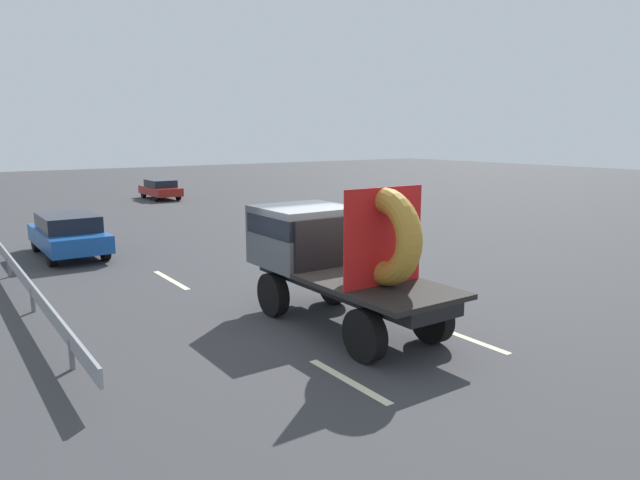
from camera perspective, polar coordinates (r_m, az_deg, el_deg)
The scene contains 9 objects.
ground_plane at distance 12.77m, azimuth -0.03°, elevation -8.13°, with size 120.00×120.00×0.00m, color #38383A.
flatbed_truck at distance 12.55m, azimuth 0.79°, elevation -0.87°, with size 2.02×5.22×3.08m.
distant_sedan at distance 21.13m, azimuth -23.59°, elevation 0.59°, with size 1.86×4.35×1.42m.
guardrail at distance 16.85m, azimuth -27.61°, elevation -2.87°, with size 0.10×16.12×0.71m.
lane_dash_left_near at distance 9.95m, azimuth 2.81°, elevation -13.70°, with size 2.12×0.16×0.01m, color beige.
lane_dash_left_far at distance 16.85m, azimuth -14.52°, elevation -3.84°, with size 2.49×0.16×0.01m, color beige.
lane_dash_right_near at distance 12.31m, azimuth 13.58°, elevation -9.14°, with size 2.49×0.16×0.01m, color beige.
lane_dash_right_far at distance 17.75m, azimuth -4.19°, elevation -2.80°, with size 2.38×0.16×0.01m, color beige.
oncoming_car at distance 37.59m, azimuth -15.49°, elevation 4.91°, with size 1.60×3.73×1.22m.
Camera 1 is at (-6.91, -9.94, 4.08)m, focal length 32.39 mm.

